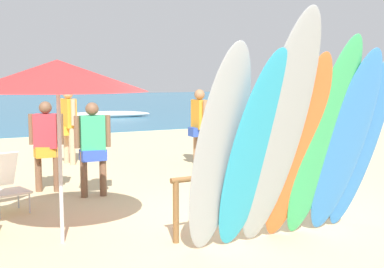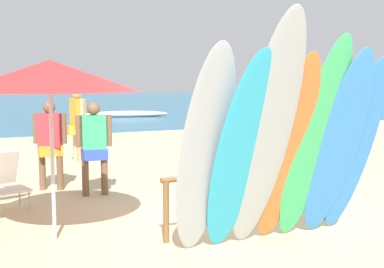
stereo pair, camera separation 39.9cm
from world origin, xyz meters
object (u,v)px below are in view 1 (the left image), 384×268
beachgoer_near_rack (69,121)px  distant_boat (109,114)px  surfboard_teal_1 (252,155)px  surfboard_grey_2 (278,136)px  surfboard_blue_5 (344,146)px  surfboard_grey_0 (219,154)px  beachgoer_photographing (199,122)px  surfboard_rack (259,184)px  beachgoer_midbeach (228,133)px  surfboard_green_4 (322,142)px  beachgoer_by_water (93,143)px  beachgoer_strolling (46,140)px  surfboard_orange_3 (297,152)px  beach_umbrella (58,76)px  surfboard_blue_6 (360,147)px  beach_chair_blue (3,181)px

beachgoer_near_rack → distant_boat: beachgoer_near_rack is taller
surfboard_teal_1 → surfboard_grey_2: size_ratio=0.85×
surfboard_blue_5 → beachgoer_near_rack: surfboard_blue_5 is taller
surfboard_teal_1 → distant_boat: size_ratio=0.58×
surfboard_grey_0 → beachgoer_photographing: 5.57m
surfboard_rack → beachgoer_midbeach: bearing=67.1°
beachgoer_midbeach → beachgoer_photographing: beachgoer_photographing is taller
surfboard_teal_1 → beachgoer_near_rack: size_ratio=1.41×
surfboard_green_4 → beachgoer_by_water: size_ratio=1.66×
beachgoer_midbeach → beachgoer_strolling: 3.08m
surfboard_orange_3 → surfboard_green_4: bearing=-4.4°
surfboard_blue_5 → beach_umbrella: 3.31m
surfboard_blue_5 → distant_boat: surfboard_blue_5 is taller
surfboard_grey_0 → distant_boat: surfboard_grey_0 is taller
surfboard_grey_2 → beachgoer_near_rack: bearing=99.0°
beachgoer_midbeach → beach_umbrella: 3.96m
surfboard_blue_6 → surfboard_grey_2: bearing=-173.2°
beachgoer_midbeach → beach_umbrella: size_ratio=0.75×
beach_chair_blue → surfboard_orange_3: bearing=-63.7°
beachgoer_midbeach → beachgoer_near_rack: bearing=-126.3°
surfboard_green_4 → surfboard_blue_6: surfboard_green_4 is taller
surfboard_teal_1 → beachgoer_photographing: (2.08, 5.09, -0.14)m
surfboard_orange_3 → distant_boat: (3.61, 18.23, -0.93)m
surfboard_rack → beach_chair_blue: 3.58m
surfboard_green_4 → beachgoer_near_rack: size_ratio=1.51×
beachgoer_photographing → beachgoer_near_rack: (-2.44, 1.42, 0.01)m
surfboard_grey_0 → surfboard_teal_1: bearing=-12.8°
beachgoer_by_water → beach_umbrella: size_ratio=0.72×
surfboard_blue_6 → beachgoer_near_rack: size_ratio=1.36×
surfboard_blue_6 → beachgoer_strolling: (-2.90, 3.95, -0.20)m
surfboard_blue_5 → distant_boat: bearing=84.8°
beachgoer_midbeach → beach_chair_blue: beachgoer_midbeach is taller
surfboard_blue_5 → surfboard_blue_6: (0.34, 0.09, -0.04)m
surfboard_green_4 → distant_boat: surfboard_green_4 is taller
beachgoer_by_water → surfboard_green_4: bearing=123.9°
surfboard_rack → beachgoer_photographing: 4.57m
surfboard_grey_0 → surfboard_grey_2: (0.62, -0.15, 0.16)m
surfboard_teal_1 → surfboard_blue_6: (1.60, 0.09, -0.02)m
surfboard_green_4 → surfboard_blue_5: surfboard_green_4 is taller
surfboard_teal_1 → distant_boat: 18.79m
surfboard_blue_5 → beachgoer_photographing: 5.15m
surfboard_teal_1 → beachgoer_by_water: 3.44m
surfboard_rack → beach_chair_blue: bearing=139.2°
surfboard_green_4 → beach_chair_blue: (-3.02, 3.10, -0.73)m
beachgoer_photographing → beachgoer_near_rack: bearing=61.1°
beachgoer_photographing → beach_umbrella: 5.37m
beach_umbrella → surfboard_green_4: bearing=-27.4°
beach_umbrella → beachgoer_photographing: bearing=45.0°
beachgoer_near_rack → surfboard_grey_2: bearing=175.9°
surfboard_grey_0 → beach_umbrella: (-1.31, 1.27, 0.78)m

